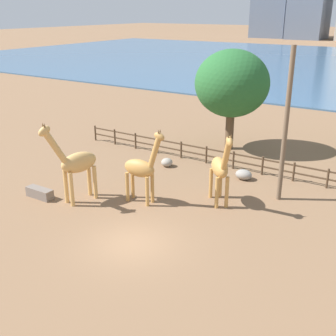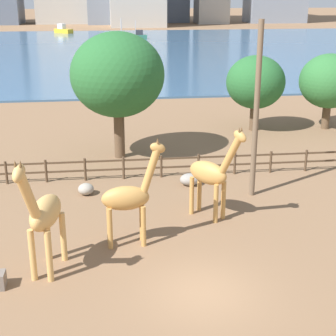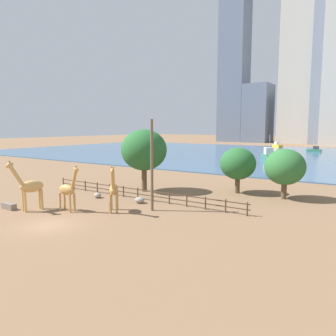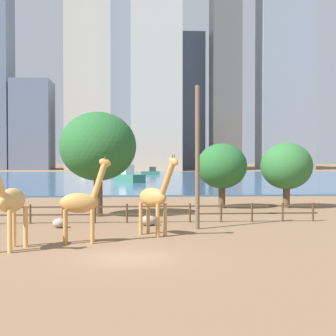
# 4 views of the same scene
# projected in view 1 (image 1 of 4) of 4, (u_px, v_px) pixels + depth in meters

# --- Properties ---
(giraffe_tall) EXTENTS (2.45, 2.73, 4.65)m
(giraffe_tall) POSITION_uv_depth(u_px,v_px,m) (220.00, 168.00, 23.76)
(giraffe_tall) COLOR #C18C47
(giraffe_tall) RESTS_ON ground
(giraffe_companion) EXTENTS (2.73, 0.88, 4.58)m
(giraffe_companion) POSITION_uv_depth(u_px,v_px,m) (141.00, 168.00, 23.98)
(giraffe_companion) COLOR #C18C47
(giraffe_companion) RESTS_ON ground
(giraffe_young) EXTENTS (1.51, 3.51, 5.05)m
(giraffe_young) POSITION_uv_depth(u_px,v_px,m) (76.00, 163.00, 23.98)
(giraffe_young) COLOR tan
(giraffe_young) RESTS_ON ground
(utility_pole) EXTENTS (0.28, 0.28, 8.88)m
(utility_pole) POSITION_uv_depth(u_px,v_px,m) (286.00, 127.00, 23.55)
(utility_pole) COLOR brown
(utility_pole) RESTS_ON ground
(boulder_near_fence) EXTENTS (0.82, 0.81, 0.61)m
(boulder_near_fence) POSITION_uv_depth(u_px,v_px,m) (167.00, 162.00, 30.21)
(boulder_near_fence) COLOR gray
(boulder_near_fence) RESTS_ON ground
(boulder_by_pole) EXTENTS (1.11, 0.89, 0.67)m
(boulder_by_pole) POSITION_uv_depth(u_px,v_px,m) (244.00, 175.00, 27.90)
(boulder_by_pole) COLOR gray
(boulder_by_pole) RESTS_ON ground
(feeding_trough) EXTENTS (1.80, 0.60, 0.60)m
(feeding_trough) POSITION_uv_depth(u_px,v_px,m) (40.00, 193.00, 25.20)
(feeding_trough) COLOR #72665B
(feeding_trough) RESTS_ON ground
(enclosure_fence) EXTENTS (26.12, 0.14, 1.30)m
(enclosure_fence) POSITION_uv_depth(u_px,v_px,m) (234.00, 159.00, 29.58)
(enclosure_fence) COLOR #4C3826
(enclosure_fence) RESTS_ON ground
(tree_left_large) EXTENTS (5.75, 5.75, 7.85)m
(tree_left_large) POSITION_uv_depth(u_px,v_px,m) (232.00, 84.00, 32.34)
(tree_left_large) COLOR brown
(tree_left_large) RESTS_ON ground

